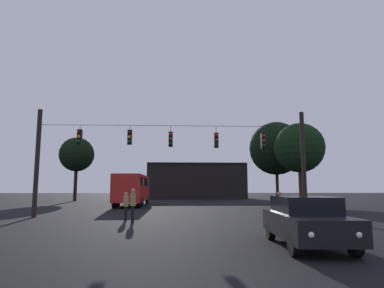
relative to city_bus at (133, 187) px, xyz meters
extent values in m
plane|color=black|center=(4.19, -4.87, -1.87)|extent=(168.00, 168.00, 0.00)
cylinder|color=black|center=(-4.22, -13.07, 1.49)|extent=(0.28, 0.28, 6.70)
cylinder|color=black|center=(12.59, -13.07, 1.49)|extent=(0.28, 0.28, 6.70)
cylinder|color=black|center=(4.19, -13.07, 3.87)|extent=(16.81, 0.02, 0.02)
cylinder|color=black|center=(-1.68, -13.07, 3.71)|extent=(0.03, 0.03, 0.29)
cube|color=black|center=(-1.68, -13.07, 3.10)|extent=(0.26, 0.32, 0.95)
sphere|color=#510A0A|center=(-1.68, -13.25, 3.40)|extent=(0.20, 0.20, 0.20)
sphere|color=orange|center=(-1.68, -13.25, 3.10)|extent=(0.20, 0.20, 0.20)
sphere|color=#0C4219|center=(-1.68, -13.25, 2.80)|extent=(0.20, 0.20, 0.20)
cylinder|color=black|center=(1.46, -13.07, 3.71)|extent=(0.03, 0.03, 0.29)
cube|color=black|center=(1.46, -13.07, 3.09)|extent=(0.26, 0.32, 0.95)
sphere|color=#510A0A|center=(1.46, -13.25, 3.39)|extent=(0.20, 0.20, 0.20)
sphere|color=orange|center=(1.46, -13.25, 3.09)|extent=(0.20, 0.20, 0.20)
sphere|color=#0C4219|center=(1.46, -13.25, 2.79)|extent=(0.20, 0.20, 0.20)
cylinder|color=black|center=(4.05, -13.07, 3.66)|extent=(0.03, 0.03, 0.39)
cube|color=black|center=(4.05, -13.07, 2.99)|extent=(0.26, 0.32, 0.95)
sphere|color=red|center=(4.05, -13.25, 3.29)|extent=(0.20, 0.20, 0.20)
sphere|color=#5B3D0C|center=(4.05, -13.25, 2.99)|extent=(0.20, 0.20, 0.20)
sphere|color=#0C4219|center=(4.05, -13.25, 2.69)|extent=(0.20, 0.20, 0.20)
cylinder|color=black|center=(6.97, -13.07, 3.63)|extent=(0.03, 0.03, 0.44)
cube|color=black|center=(6.97, -13.07, 2.94)|extent=(0.26, 0.32, 0.95)
sphere|color=red|center=(6.97, -13.25, 3.24)|extent=(0.20, 0.20, 0.20)
sphere|color=#5B3D0C|center=(6.97, -13.25, 2.94)|extent=(0.20, 0.20, 0.20)
sphere|color=#0C4219|center=(6.97, -13.25, 2.64)|extent=(0.20, 0.20, 0.20)
cylinder|color=black|center=(10.01, -13.07, 3.62)|extent=(0.03, 0.03, 0.46)
cube|color=black|center=(10.01, -13.07, 2.92)|extent=(0.26, 0.32, 0.95)
sphere|color=red|center=(10.01, -13.25, 3.22)|extent=(0.20, 0.20, 0.20)
sphere|color=#5B3D0C|center=(10.01, -13.25, 2.92)|extent=(0.20, 0.20, 0.20)
sphere|color=#0C4219|center=(10.01, -13.25, 2.62)|extent=(0.20, 0.20, 0.20)
cube|color=#B21E19|center=(0.00, 0.01, -0.12)|extent=(2.60, 11.02, 2.50)
cube|color=black|center=(0.00, 0.01, 0.49)|extent=(2.63, 10.36, 0.70)
cylinder|color=black|center=(-1.15, 3.96, -1.37)|extent=(0.29, 1.00, 1.00)
cylinder|color=black|center=(1.07, 3.98, -1.37)|extent=(0.29, 1.00, 1.00)
cylinder|color=black|center=(-1.09, -2.20, -1.37)|extent=(0.29, 1.00, 1.00)
cylinder|color=black|center=(1.13, -2.18, -1.37)|extent=(0.29, 1.00, 1.00)
cylinder|color=black|center=(-1.07, -4.18, -1.37)|extent=(0.29, 1.00, 1.00)
cylinder|color=black|center=(1.15, -4.16, -1.37)|extent=(0.29, 1.00, 1.00)
cube|color=beige|center=(-0.03, 3.31, 0.49)|extent=(2.57, 0.82, 0.56)
cube|color=beige|center=(0.02, -2.74, 0.49)|extent=(2.57, 0.82, 0.56)
cube|color=black|center=(8.46, -23.66, -1.21)|extent=(2.06, 4.40, 0.68)
cube|color=black|center=(8.47, -23.51, -0.61)|extent=(1.72, 2.41, 0.52)
cylinder|color=black|center=(9.16, -25.12, -1.55)|extent=(0.26, 0.65, 0.64)
cylinder|color=black|center=(7.58, -25.02, -1.55)|extent=(0.26, 0.65, 0.64)
cylinder|color=black|center=(9.33, -22.29, -1.55)|extent=(0.26, 0.65, 0.64)
cylinder|color=black|center=(7.76, -22.19, -1.55)|extent=(0.26, 0.65, 0.64)
sphere|color=white|center=(8.90, -25.79, -1.21)|extent=(0.18, 0.18, 0.18)
sphere|color=white|center=(7.76, -25.72, -1.21)|extent=(0.18, 0.18, 0.18)
cylinder|color=black|center=(1.66, -15.19, -1.48)|extent=(0.14, 0.14, 0.77)
cylinder|color=black|center=(1.66, -15.35, -1.48)|extent=(0.14, 0.14, 0.77)
cube|color=#997F4C|center=(1.66, -15.27, -0.81)|extent=(0.25, 0.37, 0.58)
sphere|color=#8C6B51|center=(1.66, -15.27, -0.42)|extent=(0.21, 0.21, 0.21)
cylinder|color=black|center=(2.17, -16.30, -1.44)|extent=(0.14, 0.14, 0.86)
cylinder|color=black|center=(2.21, -16.46, -1.44)|extent=(0.14, 0.14, 0.86)
cube|color=#997F4C|center=(2.19, -16.38, -0.68)|extent=(0.32, 0.41, 0.65)
sphere|color=#8C6B51|center=(2.19, -16.38, -0.24)|extent=(0.23, 0.23, 0.23)
cylinder|color=black|center=(9.80, -16.92, -1.47)|extent=(0.14, 0.14, 0.79)
cylinder|color=black|center=(9.74, -16.77, -1.47)|extent=(0.14, 0.14, 0.79)
cube|color=#4C4C56|center=(9.77, -16.84, -0.78)|extent=(0.35, 0.42, 0.59)
sphere|color=#8C6B51|center=(9.77, -16.84, -0.38)|extent=(0.21, 0.21, 0.21)
cube|color=black|center=(7.58, 24.08, 0.73)|extent=(15.66, 13.85, 5.19)
cube|color=black|center=(7.58, 24.08, 3.58)|extent=(15.66, 13.85, 0.50)
cylinder|color=black|center=(15.91, 3.56, 0.22)|extent=(0.34, 0.34, 4.17)
sphere|color=black|center=(15.91, 3.56, 4.45)|extent=(6.14, 6.14, 6.14)
cylinder|color=black|center=(-9.41, 11.87, 0.48)|extent=(0.45, 0.45, 4.69)
sphere|color=black|center=(-9.41, 11.87, 4.47)|extent=(4.70, 4.70, 4.70)
cylinder|color=#2D2116|center=(16.47, -2.21, 0.13)|extent=(0.40, 0.40, 3.99)
sphere|color=black|center=(16.47, -2.21, 3.83)|extent=(4.88, 4.88, 4.88)
camera|label=1|loc=(4.51, -33.80, -0.07)|focal=30.73mm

